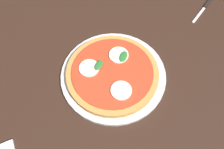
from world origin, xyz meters
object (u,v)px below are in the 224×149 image
pizza (111,73)px  knife (204,7)px  dining_table (106,95)px  serving_tray (112,75)px

pizza → knife: (-0.36, -0.28, -0.02)m
dining_table → serving_tray: bearing=-136.5°
dining_table → serving_tray: serving_tray is taller
dining_table → pizza: pizza is taller
dining_table → serving_tray: (-0.02, -0.02, 0.10)m
dining_table → knife: 0.49m
dining_table → knife: knife is taller
pizza → knife: 0.46m
dining_table → knife: size_ratio=10.24×
serving_tray → pizza: (0.00, 0.00, 0.02)m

